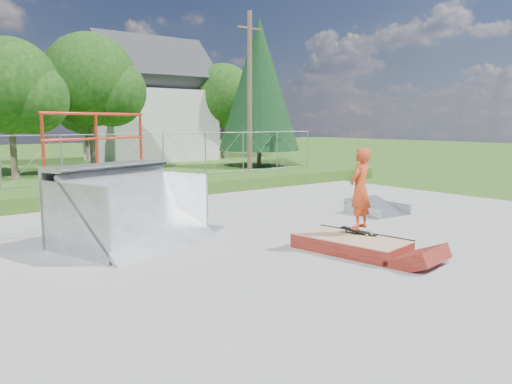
% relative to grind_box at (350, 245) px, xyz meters
% --- Properties ---
extents(ground, '(120.00, 120.00, 0.00)m').
position_rel_grind_box_xyz_m(ground, '(-0.44, 0.89, -0.17)').
color(ground, '#305F1B').
rests_on(ground, ground).
extents(concrete_pad, '(20.00, 16.00, 0.04)m').
position_rel_grind_box_xyz_m(concrete_pad, '(-0.44, 0.89, -0.15)').
color(concrete_pad, '#9A9A97').
rests_on(concrete_pad, ground).
extents(grass_berm, '(24.00, 3.00, 0.50)m').
position_rel_grind_box_xyz_m(grass_berm, '(-0.44, 10.39, 0.08)').
color(grass_berm, '#305F1B').
rests_on(grass_berm, ground).
extents(grind_box, '(1.50, 2.50, 0.35)m').
position_rel_grind_box_xyz_m(grind_box, '(0.00, 0.00, 0.00)').
color(grind_box, maroon).
rests_on(grind_box, concrete_pad).
extents(quarter_pipe, '(3.57, 3.28, 2.94)m').
position_rel_grind_box_xyz_m(quarter_pipe, '(-3.29, 3.37, 1.30)').
color(quarter_pipe, gray).
rests_on(quarter_pipe, concrete_pad).
extents(flat_bank_ramp, '(1.46, 1.55, 0.42)m').
position_rel_grind_box_xyz_m(flat_bank_ramp, '(3.96, 2.47, 0.04)').
color(flat_bank_ramp, gray).
rests_on(flat_bank_ramp, concrete_pad).
extents(skateboard, '(0.49, 0.82, 0.13)m').
position_rel_grind_box_xyz_m(skateboard, '(0.35, 0.08, 0.22)').
color(skateboard, black).
rests_on(skateboard, grind_box).
extents(skater, '(0.71, 0.56, 1.73)m').
position_rel_grind_box_xyz_m(skater, '(0.35, 0.08, 1.08)').
color(skater, '#DC451E').
rests_on(skater, grind_box).
extents(chain_link_fence, '(20.00, 0.06, 1.80)m').
position_rel_grind_box_xyz_m(chain_link_fence, '(-0.44, 11.39, 1.23)').
color(chain_link_fence, gray).
rests_on(chain_link_fence, grass_berm).
extents(gable_house, '(8.40, 6.08, 8.94)m').
position_rel_grind_box_xyz_m(gable_house, '(8.56, 26.89, 3.66)').
color(gable_house, silver).
rests_on(gable_house, ground).
extents(utility_pole, '(0.24, 0.24, 8.00)m').
position_rel_grind_box_xyz_m(utility_pole, '(7.06, 12.89, 3.83)').
color(utility_pole, brown).
rests_on(utility_pole, ground).
extents(tree_left_near, '(4.76, 4.48, 6.65)m').
position_rel_grind_box_xyz_m(tree_left_near, '(-2.19, 18.72, 4.06)').
color(tree_left_near, brown).
rests_on(tree_left_near, ground).
extents(tree_center, '(5.44, 5.12, 7.60)m').
position_rel_grind_box_xyz_m(tree_center, '(2.34, 20.70, 4.67)').
color(tree_center, brown).
rests_on(tree_center, ground).
extents(tree_right_far, '(5.10, 4.80, 7.12)m').
position_rel_grind_box_xyz_m(tree_right_far, '(13.82, 24.71, 4.37)').
color(tree_right_far, brown).
rests_on(tree_right_far, ground).
extents(tree_back_mid, '(4.08, 3.84, 5.70)m').
position_rel_grind_box_xyz_m(tree_back_mid, '(4.77, 28.74, 3.46)').
color(tree_back_mid, brown).
rests_on(tree_back_mid, ground).
extents(conifer_tree, '(5.04, 5.04, 9.10)m').
position_rel_grind_box_xyz_m(conifer_tree, '(11.56, 17.89, 4.87)').
color(conifer_tree, brown).
rests_on(conifer_tree, ground).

